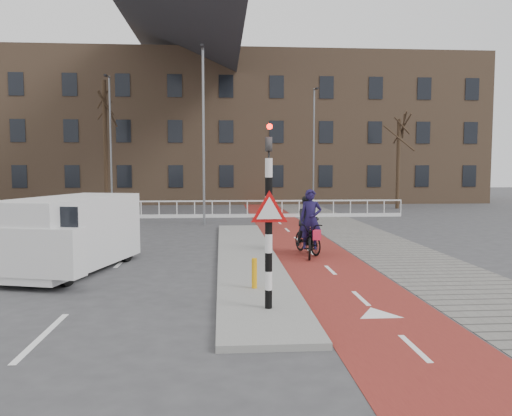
{
  "coord_description": "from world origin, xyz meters",
  "views": [
    {
      "loc": [
        -1.5,
        -11.39,
        2.81
      ],
      "look_at": [
        -0.35,
        5.0,
        1.5
      ],
      "focal_mm": 35.0,
      "sensor_mm": 36.0,
      "label": 1
    }
  ],
  "objects": [
    {
      "name": "cyclist_near",
      "position": [
        1.33,
        4.16,
        0.73
      ],
      "size": [
        1.1,
        2.17,
        2.14
      ],
      "rotation": [
        0.0,
        0.0,
        -0.19
      ],
      "color": "black",
      "rests_on": "bike_lane"
    },
    {
      "name": "tree_right",
      "position": [
        10.81,
        22.6,
        3.09
      ],
      "size": [
        0.26,
        0.26,
        6.19
      ],
      "primitive_type": "cylinder",
      "color": "black",
      "rests_on": "ground"
    },
    {
      "name": "tree_mid",
      "position": [
        -9.17,
        22.68,
        4.3
      ],
      "size": [
        0.28,
        0.28,
        8.61
      ],
      "primitive_type": "cylinder",
      "color": "black",
      "rests_on": "ground"
    },
    {
      "name": "streetlight_near",
      "position": [
        -2.34,
        13.56,
        4.34
      ],
      "size": [
        0.12,
        0.12,
        8.68
      ],
      "primitive_type": "cylinder",
      "color": "slate",
      "rests_on": "ground"
    },
    {
      "name": "bollard",
      "position": [
        -0.76,
        -0.38,
        0.46
      ],
      "size": [
        0.12,
        0.12,
        0.68
      ],
      "primitive_type": "cylinder",
      "color": "#E99F0C",
      "rests_on": "curb_island"
    },
    {
      "name": "van",
      "position": [
        -5.59,
        2.4,
        1.07
      ],
      "size": [
        3.05,
        5.05,
        2.03
      ],
      "rotation": [
        0.0,
        0.0,
        -0.26
      ],
      "color": "silver",
      "rests_on": "ground"
    },
    {
      "name": "bike_lane",
      "position": [
        1.5,
        10.0,
        0.01
      ],
      "size": [
        2.5,
        60.0,
        0.01
      ],
      "primitive_type": "cube",
      "color": "maroon",
      "rests_on": "ground"
    },
    {
      "name": "curb_island",
      "position": [
        -0.7,
        4.0,
        0.06
      ],
      "size": [
        1.8,
        16.0,
        0.12
      ],
      "primitive_type": "cube",
      "color": "gray",
      "rests_on": "ground"
    },
    {
      "name": "ground",
      "position": [
        0.0,
        0.0,
        0.0
      ],
      "size": [
        120.0,
        120.0,
        0.0
      ],
      "primitive_type": "plane",
      "color": "#38383A",
      "rests_on": "ground"
    },
    {
      "name": "railing",
      "position": [
        -5.0,
        17.0,
        0.31
      ],
      "size": [
        28.0,
        0.1,
        0.99
      ],
      "color": "silver",
      "rests_on": "ground"
    },
    {
      "name": "cyclist_far",
      "position": [
        1.33,
        4.69,
        0.79
      ],
      "size": [
        1.02,
        1.82,
        1.89
      ],
      "rotation": [
        0.0,
        0.0,
        0.32
      ],
      "color": "black",
      "rests_on": "bike_lane"
    },
    {
      "name": "streetlight_right",
      "position": [
        5.09,
        23.8,
        4.2
      ],
      "size": [
        0.12,
        0.12,
        8.41
      ],
      "primitive_type": "cylinder",
      "color": "slate",
      "rests_on": "ground"
    },
    {
      "name": "sidewalk",
      "position": [
        4.3,
        10.0,
        0.01
      ],
      "size": [
        3.0,
        60.0,
        0.01
      ],
      "primitive_type": "cube",
      "color": "slate",
      "rests_on": "ground"
    },
    {
      "name": "streetlight_left",
      "position": [
        -8.48,
        21.09,
        4.3
      ],
      "size": [
        0.12,
        0.12,
        8.61
      ],
      "primitive_type": "cylinder",
      "color": "slate",
      "rests_on": "ground"
    },
    {
      "name": "traffic_signal",
      "position": [
        -0.6,
        -2.02,
        1.99
      ],
      "size": [
        0.8,
        0.8,
        3.68
      ],
      "color": "black",
      "rests_on": "curb_island"
    },
    {
      "name": "townhouse_row",
      "position": [
        -3.0,
        32.0,
        7.81
      ],
      "size": [
        46.0,
        10.0,
        15.9
      ],
      "color": "#7F6047",
      "rests_on": "ground"
    }
  ]
}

